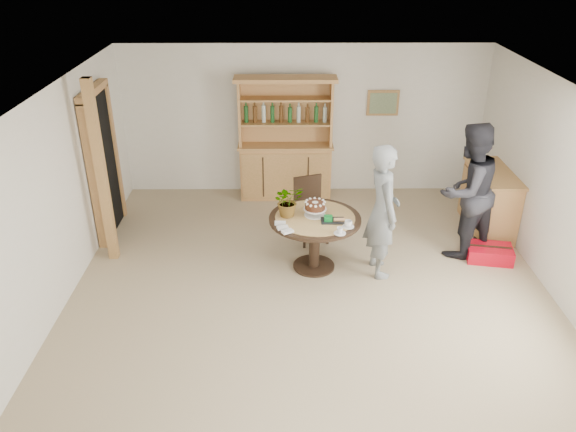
{
  "coord_description": "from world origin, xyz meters",
  "views": [
    {
      "loc": [
        -0.33,
        -5.55,
        4.06
      ],
      "look_at": [
        -0.28,
        0.37,
        1.05
      ],
      "focal_mm": 35.0,
      "sensor_mm": 36.0,
      "label": 1
    }
  ],
  "objects_px": {
    "adult_person": "(467,191)",
    "red_suitcase": "(489,253)",
    "dining_chair": "(310,205)",
    "teen_boy": "(383,211)",
    "dining_table": "(315,227)",
    "sideboard": "(489,200)",
    "hutch": "(286,158)"
  },
  "relations": [
    {
      "from": "sideboard",
      "to": "red_suitcase",
      "type": "bearing_deg",
      "value": -104.73
    },
    {
      "from": "red_suitcase",
      "to": "sideboard",
      "type": "bearing_deg",
      "value": 85.69
    },
    {
      "from": "sideboard",
      "to": "dining_chair",
      "type": "relative_size",
      "value": 1.33
    },
    {
      "from": "hutch",
      "to": "dining_table",
      "type": "bearing_deg",
      "value": -80.94
    },
    {
      "from": "dining_table",
      "to": "teen_boy",
      "type": "height_order",
      "value": "teen_boy"
    },
    {
      "from": "sideboard",
      "to": "red_suitcase",
      "type": "distance_m",
      "value": 1.01
    },
    {
      "from": "dining_table",
      "to": "sideboard",
      "type": "bearing_deg",
      "value": 22.13
    },
    {
      "from": "dining_chair",
      "to": "adult_person",
      "type": "relative_size",
      "value": 0.5
    },
    {
      "from": "sideboard",
      "to": "teen_boy",
      "type": "distance_m",
      "value": 2.21
    },
    {
      "from": "sideboard",
      "to": "adult_person",
      "type": "height_order",
      "value": "adult_person"
    },
    {
      "from": "teen_boy",
      "to": "dining_chair",
      "type": "bearing_deg",
      "value": 35.57
    },
    {
      "from": "dining_table",
      "to": "red_suitcase",
      "type": "xyz_separation_m",
      "value": [
        2.43,
        0.17,
        -0.5
      ]
    },
    {
      "from": "dining_chair",
      "to": "teen_boy",
      "type": "relative_size",
      "value": 0.53
    },
    {
      "from": "teen_boy",
      "to": "sideboard",
      "type": "bearing_deg",
      "value": -64.78
    },
    {
      "from": "adult_person",
      "to": "red_suitcase",
      "type": "xyz_separation_m",
      "value": [
        0.37,
        -0.21,
        -0.85
      ]
    },
    {
      "from": "dining_chair",
      "to": "adult_person",
      "type": "xyz_separation_m",
      "value": [
        2.09,
        -0.45,
        0.41
      ]
    },
    {
      "from": "hutch",
      "to": "sideboard",
      "type": "relative_size",
      "value": 1.62
    },
    {
      "from": "hutch",
      "to": "red_suitcase",
      "type": "bearing_deg",
      "value": -37.57
    },
    {
      "from": "hutch",
      "to": "dining_table",
      "type": "xyz_separation_m",
      "value": [
        0.37,
        -2.33,
        -0.08
      ]
    },
    {
      "from": "hutch",
      "to": "adult_person",
      "type": "bearing_deg",
      "value": -38.67
    },
    {
      "from": "dining_table",
      "to": "adult_person",
      "type": "xyz_separation_m",
      "value": [
        2.06,
        0.38,
        0.34
      ]
    },
    {
      "from": "hutch",
      "to": "dining_chair",
      "type": "relative_size",
      "value": 2.16
    },
    {
      "from": "dining_table",
      "to": "dining_chair",
      "type": "xyz_separation_m",
      "value": [
        -0.03,
        0.83,
        -0.07
      ]
    },
    {
      "from": "dining_chair",
      "to": "teen_boy",
      "type": "bearing_deg",
      "value": -65.58
    },
    {
      "from": "hutch",
      "to": "teen_boy",
      "type": "relative_size",
      "value": 1.15
    },
    {
      "from": "adult_person",
      "to": "sideboard",
      "type": "bearing_deg",
      "value": -161.66
    },
    {
      "from": "dining_table",
      "to": "teen_boy",
      "type": "relative_size",
      "value": 0.67
    },
    {
      "from": "dining_chair",
      "to": "red_suitcase",
      "type": "bearing_deg",
      "value": -33.91
    },
    {
      "from": "sideboard",
      "to": "dining_table",
      "type": "distance_m",
      "value": 2.88
    },
    {
      "from": "dining_table",
      "to": "red_suitcase",
      "type": "height_order",
      "value": "dining_table"
    },
    {
      "from": "dining_table",
      "to": "dining_chair",
      "type": "distance_m",
      "value": 0.83
    },
    {
      "from": "dining_chair",
      "to": "adult_person",
      "type": "bearing_deg",
      "value": -31.08
    }
  ]
}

